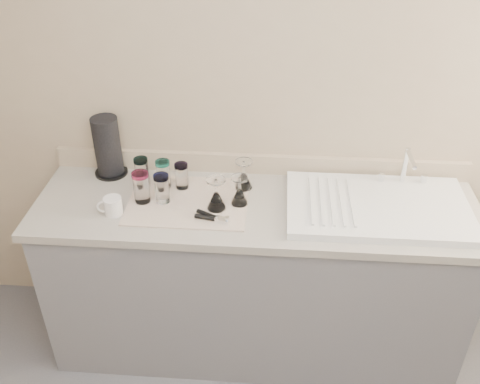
# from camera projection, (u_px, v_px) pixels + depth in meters

# --- Properties ---
(room_envelope) EXTENTS (3.54, 3.50, 2.52)m
(room_envelope) POSITION_uv_depth(u_px,v_px,m) (233.00, 277.00, 1.11)
(room_envelope) COLOR #59595E
(room_envelope) RESTS_ON ground
(counter_unit) EXTENTS (2.06, 0.62, 0.90)m
(counter_unit) POSITION_uv_depth(u_px,v_px,m) (255.00, 277.00, 2.71)
(counter_unit) COLOR slate
(counter_unit) RESTS_ON ground
(sink_unit) EXTENTS (0.82, 0.50, 0.22)m
(sink_unit) POSITION_uv_depth(u_px,v_px,m) (378.00, 206.00, 2.42)
(sink_unit) COLOR white
(sink_unit) RESTS_ON counter_unit
(dish_towel) EXTENTS (0.55, 0.42, 0.01)m
(dish_towel) POSITION_uv_depth(u_px,v_px,m) (188.00, 201.00, 2.48)
(dish_towel) COLOR silver
(dish_towel) RESTS_ON counter_unit
(tumbler_teal) EXTENTS (0.07, 0.07, 0.14)m
(tumbler_teal) POSITION_uv_depth(u_px,v_px,m) (142.00, 171.00, 2.57)
(tumbler_teal) COLOR white
(tumbler_teal) RESTS_ON dish_towel
(tumbler_cyan) EXTENTS (0.07, 0.07, 0.14)m
(tumbler_cyan) POSITION_uv_depth(u_px,v_px,m) (163.00, 174.00, 2.54)
(tumbler_cyan) COLOR white
(tumbler_cyan) RESTS_ON dish_towel
(tumbler_purple) EXTENTS (0.06, 0.06, 0.13)m
(tumbler_purple) POSITION_uv_depth(u_px,v_px,m) (182.00, 176.00, 2.54)
(tumbler_purple) COLOR white
(tumbler_purple) RESTS_ON dish_towel
(tumbler_magenta) EXTENTS (0.08, 0.08, 0.15)m
(tumbler_magenta) POSITION_uv_depth(u_px,v_px,m) (141.00, 187.00, 2.43)
(tumbler_magenta) COLOR white
(tumbler_magenta) RESTS_ON dish_towel
(tumbler_blue) EXTENTS (0.07, 0.07, 0.14)m
(tumbler_blue) POSITION_uv_depth(u_px,v_px,m) (162.00, 188.00, 2.44)
(tumbler_blue) COLOR white
(tumbler_blue) RESTS_ON dish_towel
(goblet_back_right) EXTENTS (0.08, 0.08, 0.15)m
(goblet_back_right) POSITION_uv_depth(u_px,v_px,m) (244.00, 179.00, 2.54)
(goblet_back_right) COLOR white
(goblet_back_right) RESTS_ON dish_towel
(goblet_front_left) EXTENTS (0.09, 0.09, 0.15)m
(goblet_front_left) POSITION_uv_depth(u_px,v_px,m) (216.00, 198.00, 2.40)
(goblet_front_left) COLOR white
(goblet_front_left) RESTS_ON dish_towel
(goblet_front_right) EXTENTS (0.08, 0.08, 0.14)m
(goblet_front_right) POSITION_uv_depth(u_px,v_px,m) (239.00, 194.00, 2.44)
(goblet_front_right) COLOR white
(goblet_front_right) RESTS_ON dish_towel
(can_opener) EXTENTS (0.16, 0.10, 0.02)m
(can_opener) POSITION_uv_depth(u_px,v_px,m) (212.00, 218.00, 2.35)
(can_opener) COLOR silver
(can_opener) RESTS_ON dish_towel
(white_mug) EXTENTS (0.12, 0.10, 0.08)m
(white_mug) POSITION_uv_depth(u_px,v_px,m) (112.00, 206.00, 2.38)
(white_mug) COLOR white
(white_mug) RESTS_ON counter_unit
(paper_towel_roll) EXTENTS (0.16, 0.16, 0.30)m
(paper_towel_roll) POSITION_uv_depth(u_px,v_px,m) (108.00, 147.00, 2.61)
(paper_towel_roll) COLOR black
(paper_towel_roll) RESTS_ON counter_unit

